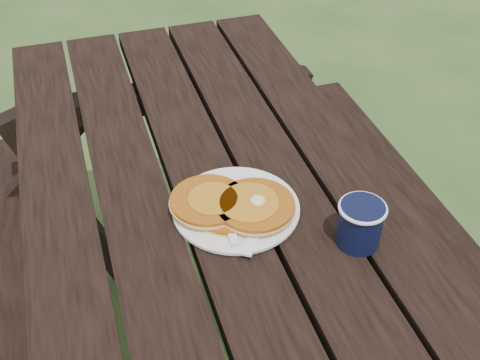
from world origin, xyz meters
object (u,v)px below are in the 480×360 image
object	(u,v)px
plate	(236,209)
coffee_cup	(360,222)
picnic_table	(229,350)
pancake_stack	(233,204)

from	to	relation	value
plate	coffee_cup	xyz separation A→B (m)	(0.19, -0.15, 0.05)
picnic_table	coffee_cup	xyz separation A→B (m)	(0.22, -0.10, 0.43)
pancake_stack	plate	bearing A→B (deg)	39.82
coffee_cup	picnic_table	bearing A→B (deg)	156.20
coffee_cup	pancake_stack	bearing A→B (deg)	144.21
pancake_stack	coffee_cup	bearing A→B (deg)	-35.79
picnic_table	plate	distance (m)	0.39
picnic_table	coffee_cup	distance (m)	0.50
pancake_stack	coffee_cup	distance (m)	0.25
picnic_table	pancake_stack	world-z (taller)	pancake_stack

